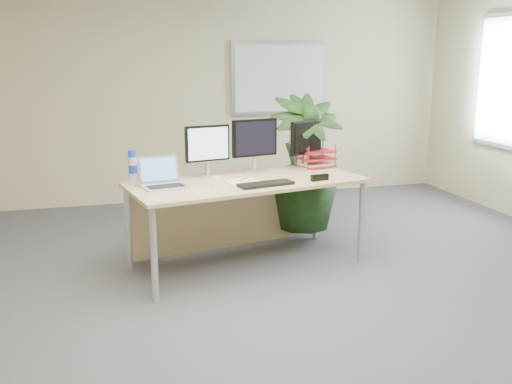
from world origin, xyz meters
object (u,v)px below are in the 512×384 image
object	(u,v)px
desk	(241,196)
floor_plant	(303,168)
monitor_left	(208,147)
monitor_right	(255,142)
laptop	(162,180)

from	to	relation	value
desk	floor_plant	xyz separation A→B (m)	(0.74, 0.43, 0.13)
monitor_left	monitor_right	xyz separation A→B (m)	(0.46, 0.07, 0.02)
laptop	monitor_right	bearing A→B (deg)	22.87
floor_plant	monitor_left	xyz separation A→B (m)	(-1.01, -0.27, 0.30)
monitor_left	laptop	size ratio (longest dim) A/B	1.15
desk	floor_plant	bearing A→B (deg)	29.98
monitor_right	laptop	size ratio (longest dim) A/B	1.24
desk	laptop	size ratio (longest dim) A/B	5.45
desk	monitor_left	bearing A→B (deg)	149.01
floor_plant	laptop	distance (m)	1.57
monitor_left	monitor_right	distance (m)	0.46
monitor_right	desk	bearing A→B (deg)	-129.00
monitor_left	desk	bearing A→B (deg)	-30.99
desk	laptop	distance (m)	0.76
monitor_left	laptop	bearing A→B (deg)	-145.11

